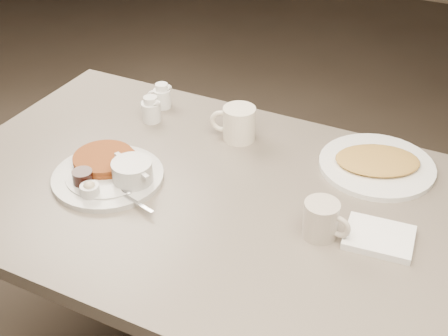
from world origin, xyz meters
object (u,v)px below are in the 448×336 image
at_px(coffee_mug_near, 322,219).
at_px(diner_table, 221,245).
at_px(hash_plate, 377,164).
at_px(main_plate, 112,172).
at_px(creamer_left, 162,97).
at_px(creamer_right, 151,110).
at_px(coffee_mug_far, 238,123).

bearing_deg(coffee_mug_near, diner_table, 173.07).
bearing_deg(hash_plate, coffee_mug_near, -98.10).
bearing_deg(hash_plate, main_plate, -149.41).
distance_m(main_plate, creamer_left, 0.40).
height_order(diner_table, creamer_left, creamer_left).
height_order(diner_table, creamer_right, creamer_right).
bearing_deg(creamer_left, coffee_mug_far, -12.38).
height_order(creamer_left, hash_plate, creamer_left).
bearing_deg(creamer_right, coffee_mug_far, 4.67).
relative_size(diner_table, coffee_mug_near, 12.30).
height_order(creamer_left, creamer_right, same).
bearing_deg(creamer_right, diner_table, -34.01).
relative_size(main_plate, coffee_mug_far, 2.69).
height_order(diner_table, hash_plate, hash_plate).
xyz_separation_m(coffee_mug_far, creamer_left, (-0.30, 0.06, -0.01)).
bearing_deg(creamer_left, main_plate, -77.69).
bearing_deg(coffee_mug_far, hash_plate, 4.34).
relative_size(main_plate, creamer_right, 4.44).
bearing_deg(creamer_right, creamer_left, 99.26).
relative_size(main_plate, coffee_mug_near, 3.15).
relative_size(coffee_mug_far, hash_plate, 0.35).
relative_size(coffee_mug_far, creamer_left, 1.78).
xyz_separation_m(coffee_mug_far, hash_plate, (0.40, 0.03, -0.04)).
xyz_separation_m(main_plate, hash_plate, (0.61, 0.36, -0.01)).
relative_size(coffee_mug_near, creamer_right, 1.41).
bearing_deg(main_plate, coffee_mug_near, 3.24).
bearing_deg(creamer_right, main_plate, -76.83).
distance_m(diner_table, coffee_mug_near, 0.35).
height_order(creamer_right, hash_plate, creamer_right).
bearing_deg(diner_table, coffee_mug_near, -6.93).
xyz_separation_m(coffee_mug_near, hash_plate, (0.05, 0.33, -0.03)).
distance_m(main_plate, hash_plate, 0.71).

